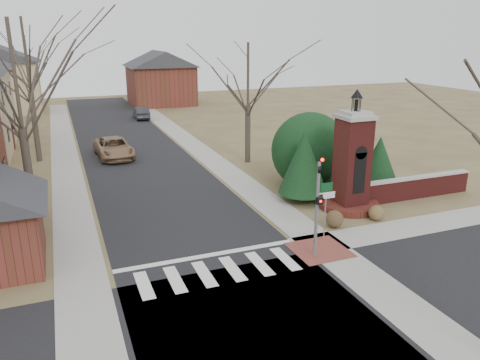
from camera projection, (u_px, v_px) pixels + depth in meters
name	position (u px, v px, depth m)	size (l,w,h in m)	color
ground	(225.00, 281.00, 18.13)	(120.00, 120.00, 0.00)	brown
main_street	(133.00, 152.00, 37.67)	(8.00, 70.00, 0.01)	black
cross_street	(256.00, 323.00, 15.47)	(120.00, 8.00, 0.01)	black
crosswalk_zone	(219.00, 271.00, 18.84)	(8.00, 2.20, 0.02)	silver
stop_bar	(207.00, 256.00, 20.17)	(8.00, 0.35, 0.02)	silver
sidewalk_right_main	(196.00, 147.00, 39.48)	(2.00, 60.00, 0.02)	gray
sidewalk_left	(65.00, 158.00, 35.86)	(2.00, 60.00, 0.02)	gray
curb_apron	(320.00, 250.00, 20.69)	(2.40, 2.40, 0.02)	brown
traffic_signal_pole	(318.00, 200.00, 19.36)	(0.28, 0.41, 4.50)	slate
sign_post	(326.00, 200.00, 21.26)	(0.90, 0.07, 2.75)	slate
brick_gate_monument	(351.00, 170.00, 25.05)	(3.20, 3.20, 6.47)	maroon
brick_garden_wall	(415.00, 187.00, 27.08)	(7.50, 0.50, 1.30)	maroon
house_distant_right	(160.00, 77.00, 62.45)	(8.80, 8.80, 7.30)	maroon
evergreen_near	(304.00, 162.00, 26.17)	(2.80, 2.80, 4.10)	#473D33
evergreen_mid	(342.00, 147.00, 28.29)	(3.40, 3.40, 4.70)	#473D33
evergreen_far	(379.00, 159.00, 28.31)	(2.40, 2.40, 3.30)	#473D33
evergreen_mass	(310.00, 148.00, 28.99)	(4.80, 4.80, 4.80)	black
bare_tree_0	(14.00, 67.00, 21.38)	(8.05, 8.05, 11.15)	#473D33
bare_tree_1	(25.00, 50.00, 32.83)	(8.40, 8.40, 11.64)	#473D33
bare_tree_2	(27.00, 57.00, 44.50)	(7.35, 7.35, 10.19)	#473D33
bare_tree_3	(248.00, 70.00, 32.95)	(7.00, 7.00, 9.70)	#473D33
pickup_truck	(114.00, 148.00, 36.03)	(2.50, 5.42, 1.51)	#916E4F
distant_car	(141.00, 113.00, 52.38)	(1.43, 4.10, 1.35)	#2F3236
dry_shrub_left	(334.00, 219.00, 23.03)	(0.87, 0.87, 0.87)	#4E3C24
dry_shrub_right	(376.00, 213.00, 23.92)	(0.80, 0.80, 0.80)	brown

